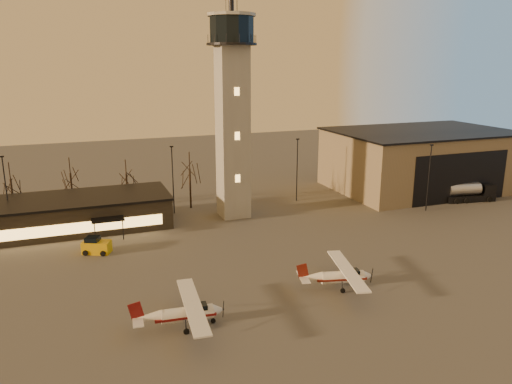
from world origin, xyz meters
TOP-DOWN VIEW (x-y plane):
  - ground at (0.00, 0.00)m, footprint 220.00×220.00m
  - control_tower at (0.00, 30.00)m, footprint 6.80×6.80m
  - hangar at (36.00, 33.98)m, footprint 30.60×20.60m
  - terminal at (-21.99, 31.98)m, footprint 25.40×12.20m
  - light_poles at (0.50, 31.00)m, footprint 58.50×12.25m
  - tree_row at (-13.70, 39.16)m, footprint 37.20×9.20m
  - cessna_front at (2.78, 3.17)m, footprint 8.19×10.24m
  - cessna_rear at (-13.40, 1.18)m, footprint 8.41×10.61m
  - fuel_truck at (38.00, 24.01)m, footprint 8.51×3.76m
  - service_cart at (-19.79, 21.56)m, footprint 3.58×2.99m

SIDE VIEW (x-z plane):
  - ground at x=0.00m, z-range 0.00..0.00m
  - service_cart at x=-19.79m, z-range -0.24..1.77m
  - cessna_front at x=2.78m, z-range -0.45..2.38m
  - cessna_rear at x=-13.40m, z-range -0.46..2.46m
  - fuel_truck at x=38.00m, z-range -0.32..2.74m
  - terminal at x=-21.99m, z-range 0.01..4.31m
  - hangar at x=36.00m, z-range 0.00..10.30m
  - light_poles at x=0.50m, z-range 0.34..10.48m
  - tree_row at x=-13.70m, z-range 1.54..10.34m
  - control_tower at x=0.00m, z-range 0.03..32.63m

